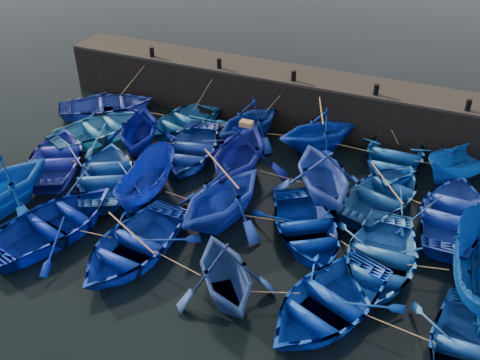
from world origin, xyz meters
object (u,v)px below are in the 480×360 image
at_px(boat_0, 107,105).
at_px(boat_8, 191,148).
at_px(boat_13, 57,157).
at_px(wooden_crate, 246,124).

xyz_separation_m(boat_0, boat_8, (6.26, -2.22, 0.00)).
height_order(boat_0, boat_13, boat_13).
distance_m(boat_13, wooden_crate, 8.84).
bearing_deg(boat_8, wooden_crate, -22.75).
bearing_deg(wooden_crate, boat_13, -162.28).
bearing_deg(boat_13, boat_0, -107.52).
bearing_deg(boat_8, boat_13, -161.03).
relative_size(boat_0, boat_13, 1.00).
height_order(boat_0, wooden_crate, wooden_crate).
distance_m(boat_0, boat_8, 6.64).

